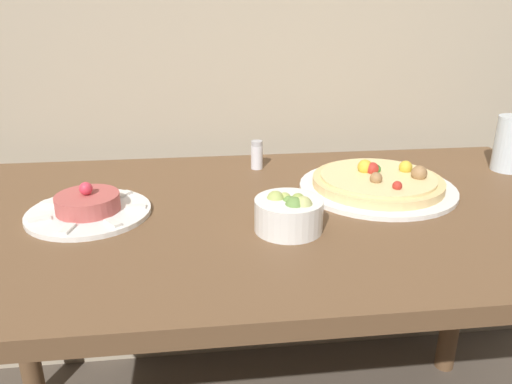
% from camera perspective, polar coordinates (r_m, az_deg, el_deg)
% --- Properties ---
extents(dining_table, '(1.42, 0.76, 0.74)m').
position_cam_1_polar(dining_table, '(1.07, 0.98, -6.70)').
color(dining_table, brown).
rests_on(dining_table, ground_plane).
extents(pizza_plate, '(0.35, 0.35, 0.06)m').
position_cam_1_polar(pizza_plate, '(1.16, 13.77, 1.02)').
color(pizza_plate, white).
rests_on(pizza_plate, dining_table).
extents(tartare_plate, '(0.24, 0.24, 0.07)m').
position_cam_1_polar(tartare_plate, '(1.05, -18.61, -1.71)').
color(tartare_plate, white).
rests_on(tartare_plate, dining_table).
extents(small_bowl, '(0.13, 0.13, 0.07)m').
position_cam_1_polar(small_bowl, '(0.93, 3.80, -2.42)').
color(small_bowl, white).
rests_on(small_bowl, dining_table).
extents(drinking_glass, '(0.08, 0.08, 0.14)m').
position_cam_1_polar(drinking_glass, '(1.39, 27.14, 4.93)').
color(drinking_glass, silver).
rests_on(drinking_glass, dining_table).
extents(salt_shaker, '(0.03, 0.03, 0.07)m').
position_cam_1_polar(salt_shaker, '(1.26, 0.10, 4.25)').
color(salt_shaker, silver).
rests_on(salt_shaker, dining_table).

